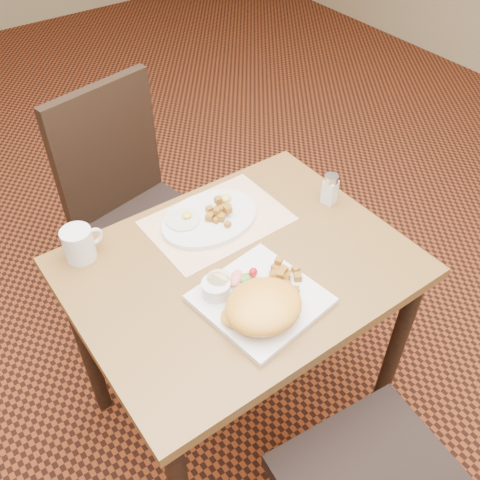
% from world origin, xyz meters
% --- Properties ---
extents(ground, '(8.00, 8.00, 0.00)m').
position_xyz_m(ground, '(0.00, 0.00, 0.00)').
color(ground, black).
rests_on(ground, ground).
extents(table, '(0.90, 0.70, 0.75)m').
position_xyz_m(table, '(0.00, 0.00, 0.64)').
color(table, brown).
rests_on(table, ground).
extents(chair_far, '(0.50, 0.50, 0.97)m').
position_xyz_m(chair_far, '(-0.02, 0.65, 0.54)').
color(chair_far, black).
rests_on(chair_far, ground).
extents(placemat, '(0.40, 0.29, 0.00)m').
position_xyz_m(placemat, '(0.05, 0.18, 0.75)').
color(placemat, white).
rests_on(placemat, table).
extents(plate_square, '(0.32, 0.32, 0.02)m').
position_xyz_m(plate_square, '(-0.04, -0.14, 0.76)').
color(plate_square, silver).
rests_on(plate_square, table).
extents(plate_oval, '(0.32, 0.24, 0.02)m').
position_xyz_m(plate_oval, '(0.03, 0.19, 0.76)').
color(plate_oval, silver).
rests_on(plate_oval, placemat).
extents(hollandaise_mound, '(0.20, 0.17, 0.07)m').
position_xyz_m(hollandaise_mound, '(-0.07, -0.19, 0.80)').
color(hollandaise_mound, gold).
rests_on(hollandaise_mound, plate_square).
extents(ramekin, '(0.08, 0.08, 0.04)m').
position_xyz_m(ramekin, '(-0.12, -0.06, 0.79)').
color(ramekin, silver).
rests_on(ramekin, plate_square).
extents(garnish_sq, '(0.10, 0.06, 0.03)m').
position_xyz_m(garnish_sq, '(-0.04, -0.06, 0.78)').
color(garnish_sq, '#387223').
rests_on(garnish_sq, plate_square).
extents(fried_egg, '(0.10, 0.10, 0.02)m').
position_xyz_m(fried_egg, '(-0.04, 0.22, 0.77)').
color(fried_egg, white).
rests_on(fried_egg, plate_oval).
extents(garnish_ov, '(0.05, 0.04, 0.02)m').
position_xyz_m(garnish_ov, '(0.11, 0.23, 0.78)').
color(garnish_ov, '#387223').
rests_on(garnish_ov, plate_oval).
extents(salt_shaker, '(0.05, 0.05, 0.10)m').
position_xyz_m(salt_shaker, '(0.38, 0.06, 0.80)').
color(salt_shaker, white).
rests_on(salt_shaker, table).
extents(coffee_mug, '(0.12, 0.08, 0.09)m').
position_xyz_m(coffee_mug, '(-0.34, 0.28, 0.80)').
color(coffee_mug, silver).
rests_on(coffee_mug, table).
extents(home_fries_sq, '(0.11, 0.12, 0.04)m').
position_xyz_m(home_fries_sq, '(0.04, -0.13, 0.78)').
color(home_fries_sq, '#A96F1B').
rests_on(home_fries_sq, plate_square).
extents(home_fries_ov, '(0.09, 0.11, 0.04)m').
position_xyz_m(home_fries_ov, '(0.06, 0.18, 0.78)').
color(home_fries_ov, '#A96F1B').
rests_on(home_fries_ov, plate_oval).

